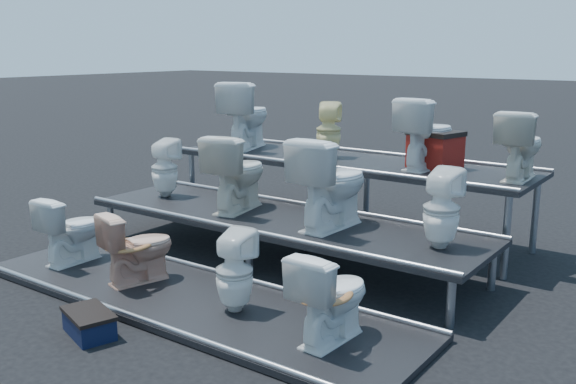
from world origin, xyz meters
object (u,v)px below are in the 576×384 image
Objects in this scene: toilet_1 at (138,247)px; step_stool at (89,325)px; toilet_0 at (72,229)px; toilet_7 at (442,209)px; toilet_3 at (331,295)px; toilet_6 at (331,182)px; red_crate at (435,152)px; toilet_2 at (235,271)px; toilet_4 at (165,168)px; toilet_11 at (520,145)px; toilet_9 at (329,130)px; toilet_5 at (237,172)px; toilet_10 at (427,133)px; toilet_8 at (246,115)px.

step_stool is at bearing 132.46° from toilet_1.
toilet_0 is 3.48m from toilet_7.
toilet_7 reaches higher than toilet_3.
toilet_6 is 1.08m from toilet_7.
toilet_2 is at bearing -86.01° from red_crate.
step_stool is at bearing 115.21° from toilet_4.
toilet_11 is at bearing 9.01° from red_crate.
toilet_6 is 1.79× the size of red_crate.
toilet_9 reaches higher than toilet_4.
toilet_2 is 0.98× the size of toilet_3.
toilet_0 is 4.38m from toilet_11.
toilet_6 is 1.45m from red_crate.
toilet_10 is at bearing -149.14° from toilet_5.
toilet_1 is at bearing -106.61° from red_crate.
toilet_1 is at bearing 93.05° from toilet_8.
toilet_11 is at bearing -97.46° from toilet_3.
toilet_5 is at bearing -30.38° from toilet_3.
toilet_1 is at bearing 66.38° from toilet_10.
toilet_6 is 1.02× the size of toilet_8.
toilet_1 is 1.12m from toilet_2.
toilet_11 is (3.38, 0.00, -0.09)m from toilet_8.
toilet_11 is (2.45, 1.30, 0.34)m from toilet_5.
toilet_9 is 3.65m from step_stool.
toilet_0 is 1.50× the size of step_stool.
toilet_4 is 1.48× the size of step_stool.
toilet_9 is (1.22, 0.00, -0.10)m from toilet_8.
toilet_8 is at bearing 128.70° from step_stool.
toilet_8 reaches higher than toilet_9.
toilet_8 is 3.91m from step_stool.
toilet_1 is at bearing 77.15° from toilet_5.
toilet_0 is at bearing 23.14° from toilet_7.
toilet_1 is at bearing 50.25° from toilet_6.
toilet_2 is 0.99× the size of toilet_11.
toilet_4 is 2.89m from toilet_10.
toilet_7 is 1.01× the size of toilet_11.
red_crate is at bearing -148.56° from toilet_5.
toilet_0 is 2.54m from toilet_6.
toilet_4 is at bearing -36.60° from toilet_1.
toilet_9 reaches higher than step_stool.
toilet_5 is 0.93× the size of toilet_6.
toilet_4 is 0.96× the size of toilet_7.
toilet_9 is at bearing 164.35° from toilet_8.
toilet_3 is at bearing 125.02° from toilet_6.
toilet_2 is at bearing 60.08° from toilet_11.
toilet_11 is at bearing -125.48° from toilet_2.
toilet_7 is at bearing -138.98° from toilet_2.
toilet_8 is 1.75× the size of red_crate.
toilet_7 is at bearing -98.03° from toilet_3.
toilet_0 reaches higher than step_stool.
toilet_5 is at bearing -123.92° from red_crate.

